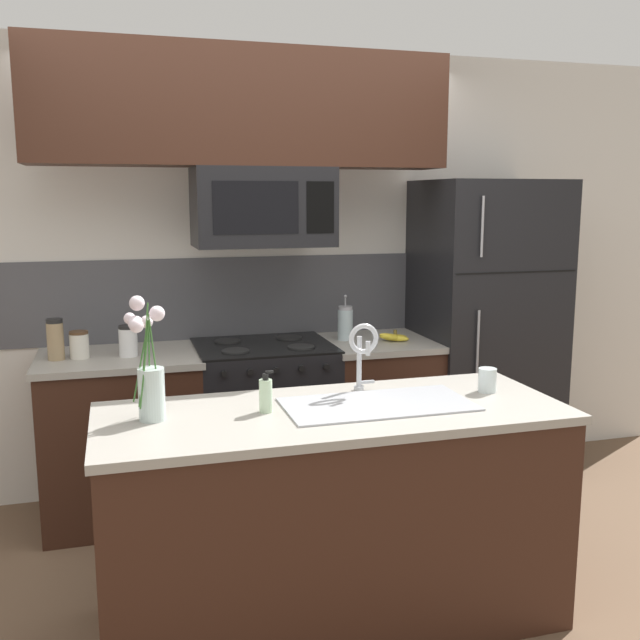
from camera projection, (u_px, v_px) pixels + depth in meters
ground_plane at (305, 577)px, 3.31m from camera, size 10.00×10.00×0.00m
rear_partition at (298, 270)px, 4.38m from camera, size 5.20×0.10×2.60m
splash_band at (252, 297)px, 4.27m from camera, size 3.00×0.01×0.48m
back_counter_left at (122, 437)px, 3.87m from camera, size 0.85×0.65×0.91m
back_counter_right at (377, 414)px, 4.27m from camera, size 0.64×0.65×0.91m
stove_range at (265, 423)px, 4.08m from camera, size 0.76×0.64×0.93m
microwave at (263, 207)px, 3.85m from camera, size 0.74×0.40×0.42m
upper_cabinet_band at (243, 108)px, 3.71m from camera, size 2.19×0.34×0.60m
refrigerator at (482, 332)px, 4.40m from camera, size 0.79×0.74×1.84m
storage_jar_tall at (55, 339)px, 3.67m from camera, size 0.08×0.08×0.21m
storage_jar_medium at (79, 345)px, 3.71m from camera, size 0.10×0.10×0.14m
storage_jar_short at (128, 341)px, 3.76m from camera, size 0.10×0.10×0.17m
banana_bunch at (395, 337)px, 4.15m from camera, size 0.19×0.13×0.08m
french_press at (345, 323)px, 4.18m from camera, size 0.09×0.09×0.27m
island_counter at (333, 516)px, 2.91m from camera, size 1.86×0.73×0.91m
kitchen_sink at (377, 421)px, 2.89m from camera, size 0.76×0.39×0.16m
sink_faucet at (363, 348)px, 3.03m from camera, size 0.14×0.14×0.31m
dish_soap_bottle at (266, 395)px, 2.78m from camera, size 0.06×0.05×0.16m
drinking_glass at (487, 380)px, 3.07m from camera, size 0.08×0.08×0.10m
flower_vase at (149, 377)px, 2.66m from camera, size 0.15×0.19×0.48m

